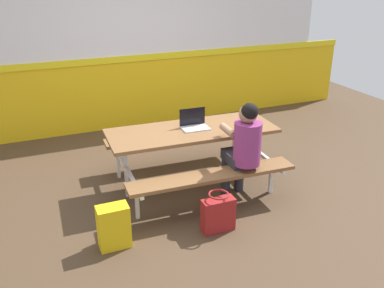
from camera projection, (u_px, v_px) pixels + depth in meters
name	position (u px, v px, depth m)	size (l,w,h in m)	color
ground_plane	(190.00, 185.00, 5.25)	(10.00, 10.00, 0.02)	#4C3826
accent_backdrop	(134.00, 51.00, 6.77)	(8.00, 0.14, 2.60)	yellow
picnic_table_main	(192.00, 142.00, 5.03)	(2.02, 1.62, 0.74)	brown
student_nearer	(244.00, 144.00, 4.63)	(0.37, 0.53, 1.21)	#2D2D38
laptop_silver	(194.00, 124.00, 4.99)	(0.33, 0.23, 0.22)	silver
backpack_dark	(114.00, 227.00, 4.03)	(0.30, 0.22, 0.44)	yellow
tote_bag_bright	(218.00, 214.00, 4.28)	(0.34, 0.21, 0.43)	maroon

